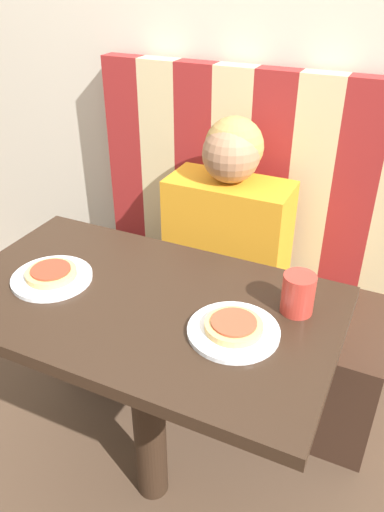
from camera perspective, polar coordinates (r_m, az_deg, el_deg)
name	(u,v)px	position (r m, az deg, el deg)	size (l,w,h in m)	color
ground_plane	(153,486)	(1.84, -4.43, -24.74)	(12.00, 12.00, 0.00)	#4C3828
wall_back	(269,29)	(1.90, 8.81, 24.21)	(7.00, 0.05, 2.60)	beige
booth_seat	(224,329)	(2.05, 3.65, -8.32)	(1.23, 0.53, 0.44)	#382319
booth_backrest	(251,171)	(1.93, 6.80, 9.59)	(1.23, 0.08, 0.75)	maroon
dining_table	(144,336)	(1.35, -5.55, -9.05)	(0.99, 0.58, 0.77)	black
person	(229,213)	(1.76, 4.26, 4.93)	(0.43, 0.23, 0.64)	orange
plate_left	(52,278)	(1.39, -15.70, -2.42)	(0.21, 0.21, 0.01)	white
plate_right	(233,331)	(1.16, 4.76, -8.55)	(0.21, 0.21, 0.01)	white
pizza_left	(51,273)	(1.38, -15.80, -1.85)	(0.13, 0.13, 0.02)	tan
pizza_right	(234,325)	(1.15, 4.80, -7.92)	(0.13, 0.13, 0.02)	tan
drinking_cup	(298,294)	(1.23, 12.04, -4.24)	(0.08, 0.08, 0.10)	#B23328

